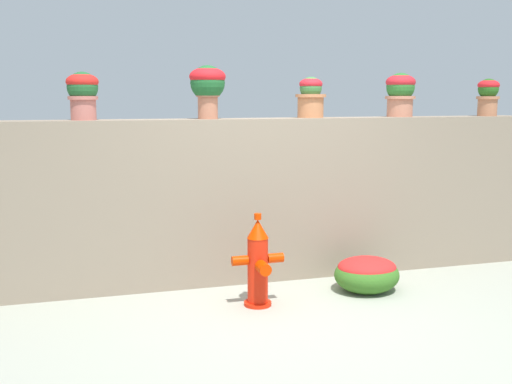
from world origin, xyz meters
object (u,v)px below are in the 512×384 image
at_px(fire_hydrant, 258,264).
at_px(flower_bush_left, 367,273).
at_px(potted_plant_1, 83,91).
at_px(potted_plant_3, 311,96).
at_px(potted_plant_4, 400,91).
at_px(potted_plant_5, 488,94).
at_px(potted_plant_2, 208,84).

relative_size(fire_hydrant, flower_bush_left, 1.32).
distance_m(potted_plant_1, potted_plant_3, 2.10).
bearing_deg(potted_plant_4, potted_plant_1, -179.60).
bearing_deg(fire_hydrant, potted_plant_1, 150.18).
xyz_separation_m(potted_plant_5, flower_bush_left, (-1.64, -0.63, -1.59)).
xyz_separation_m(potted_plant_4, flower_bush_left, (-0.66, -0.69, -1.62)).
height_order(potted_plant_3, potted_plant_5, potted_plant_3).
bearing_deg(flower_bush_left, potted_plant_2, 154.42).
bearing_deg(fire_hydrant, potted_plant_4, 24.78).
distance_m(potted_plant_2, fire_hydrant, 1.68).
relative_size(potted_plant_2, potted_plant_3, 1.23).
height_order(potted_plant_4, flower_bush_left, potted_plant_4).
relative_size(potted_plant_4, potted_plant_5, 1.13).
xyz_separation_m(potted_plant_4, fire_hydrant, (-1.71, -0.79, -1.43)).
bearing_deg(potted_plant_2, potted_plant_5, -0.04).
relative_size(potted_plant_3, fire_hydrant, 0.49).
height_order(potted_plant_4, fire_hydrant, potted_plant_4).
distance_m(potted_plant_3, fire_hydrant, 1.77).
bearing_deg(potted_plant_3, potted_plant_5, -1.91).
bearing_deg(potted_plant_5, flower_bush_left, -159.10).
distance_m(potted_plant_5, flower_bush_left, 2.37).
bearing_deg(potted_plant_3, potted_plant_1, -179.31).
height_order(potted_plant_1, potted_plant_3, potted_plant_1).
bearing_deg(potted_plant_2, fire_hydrant, -70.58).
bearing_deg(potted_plant_1, potted_plant_4, 0.40).
bearing_deg(fire_hydrant, potted_plant_3, 46.35).
distance_m(potted_plant_2, flower_bush_left, 2.22).
distance_m(potted_plant_2, potted_plant_3, 1.02).
bearing_deg(potted_plant_2, flower_bush_left, -25.58).
height_order(potted_plant_3, flower_bush_left, potted_plant_3).
relative_size(potted_plant_3, potted_plant_4, 0.89).
relative_size(potted_plant_2, potted_plant_4, 1.10).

